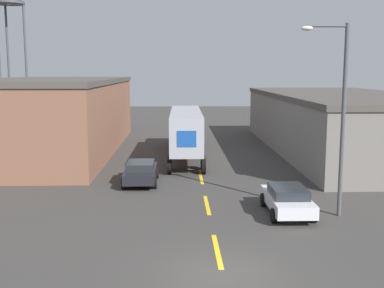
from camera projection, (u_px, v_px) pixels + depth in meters
ground_plane at (222, 274)px, 16.64m from camera, size 160.00×160.00×0.00m
road_centerline at (207, 205)px, 25.17m from camera, size 0.20×16.64×0.01m
warehouse_left at (49, 115)px, 41.85m from camera, size 11.75×26.57×6.30m
warehouse_right at (343, 122)px, 41.89m from camera, size 12.09×29.07×5.04m
semi_truck at (186, 128)px, 38.88m from camera, size 2.72×15.13×3.88m
parked_car_left_far at (141, 172)px, 29.86m from camera, size 2.08×4.45×1.40m
parked_car_right_near at (287, 199)px, 23.47m from camera, size 2.08×4.45×1.40m
street_lamp at (339, 109)px, 22.53m from camera, size 2.25×0.32×9.12m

